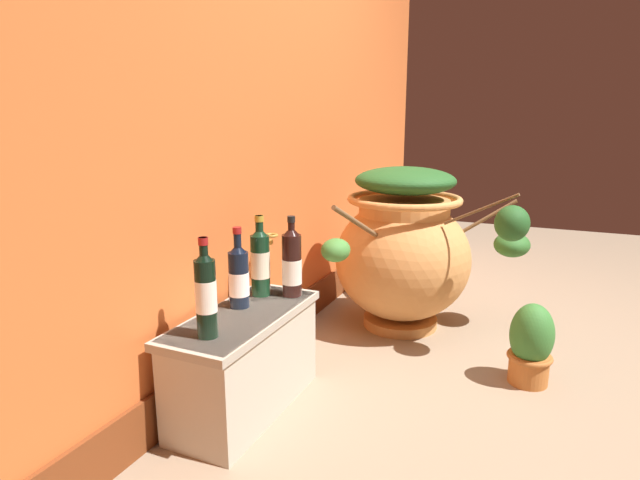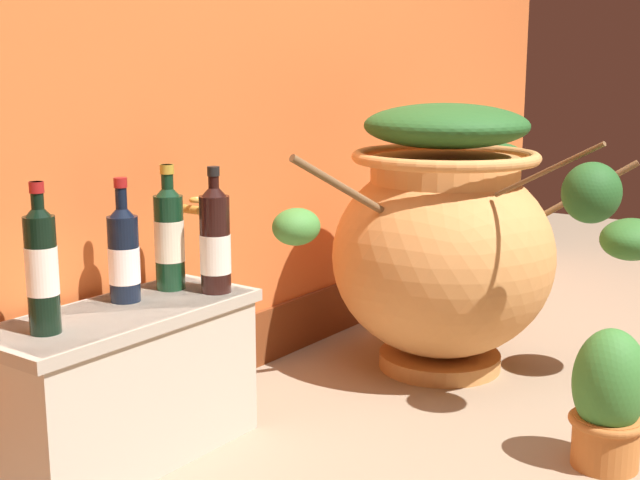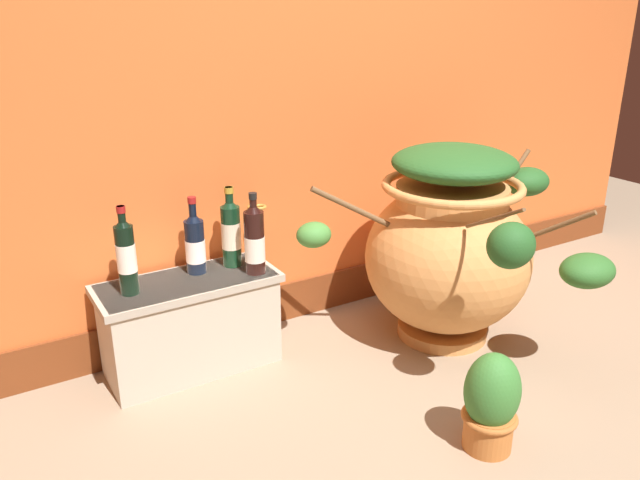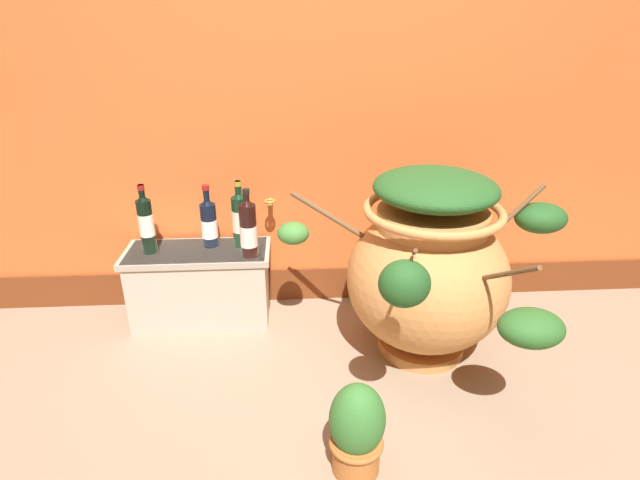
% 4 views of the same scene
% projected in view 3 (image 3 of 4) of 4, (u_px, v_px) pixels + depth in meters
% --- Properties ---
extents(ground_plane, '(7.00, 7.00, 0.00)m').
position_uv_depth(ground_plane, '(468.00, 442.00, 2.11)').
color(ground_plane, gray).
extents(back_wall, '(4.40, 0.33, 2.60)m').
position_uv_depth(back_wall, '(291.00, 27.00, 2.62)').
color(back_wall, '#D6662D').
rests_on(back_wall, ground_plane).
extents(terracotta_urn, '(1.24, 0.96, 0.85)m').
position_uv_depth(terracotta_urn, '(451.00, 245.00, 2.65)').
color(terracotta_urn, '#D68E4C').
rests_on(terracotta_urn, ground_plane).
extents(stone_ledge, '(0.70, 0.30, 0.38)m').
position_uv_depth(stone_ledge, '(191.00, 321.00, 2.48)').
color(stone_ledge, beige).
rests_on(stone_ledge, ground_plane).
extents(wine_bottle_left, '(0.08, 0.08, 0.33)m').
position_uv_depth(wine_bottle_left, '(254.00, 239.00, 2.44)').
color(wine_bottle_left, black).
rests_on(wine_bottle_left, stone_ledge).
extents(wine_bottle_middle, '(0.07, 0.07, 0.33)m').
position_uv_depth(wine_bottle_middle, '(126.00, 255.00, 2.25)').
color(wine_bottle_middle, black).
rests_on(wine_bottle_middle, stone_ledge).
extents(wine_bottle_right, '(0.08, 0.08, 0.33)m').
position_uv_depth(wine_bottle_right, '(231.00, 231.00, 2.51)').
color(wine_bottle_right, black).
rests_on(wine_bottle_right, stone_ledge).
extents(wine_bottle_back, '(0.08, 0.08, 0.31)m').
position_uv_depth(wine_bottle_back, '(195.00, 243.00, 2.45)').
color(wine_bottle_back, black).
rests_on(wine_bottle_back, stone_ledge).
extents(potted_shrub, '(0.19, 0.18, 0.35)m').
position_uv_depth(potted_shrub, '(491.00, 403.00, 2.03)').
color(potted_shrub, '#C17033').
rests_on(potted_shrub, ground_plane).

